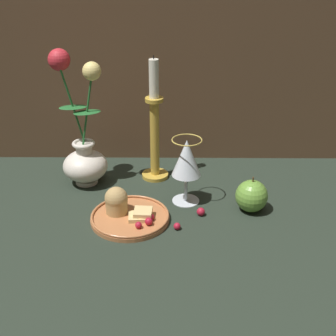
{
  "coord_description": "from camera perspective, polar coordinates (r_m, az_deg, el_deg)",
  "views": [
    {
      "loc": [
        0.04,
        -0.98,
        0.61
      ],
      "look_at": [
        0.03,
        0.03,
        0.1
      ],
      "focal_mm": 50.0,
      "sensor_mm": 36.0,
      "label": 1
    }
  ],
  "objects": [
    {
      "name": "apple_beside_vase",
      "position": [
        1.15,
        10.13,
        -3.29
      ],
      "size": [
        0.08,
        0.08,
        0.09
      ],
      "color": "#669938",
      "rests_on": "ground_plane"
    },
    {
      "name": "berry_front_center",
      "position": [
        1.13,
        4.03,
        -5.34
      ],
      "size": [
        0.02,
        0.02,
        0.02
      ],
      "primitive_type": "sphere",
      "color": "#AD192D",
      "rests_on": "ground_plane"
    },
    {
      "name": "plate_with_pastries",
      "position": [
        1.11,
        -5.09,
        -5.37
      ],
      "size": [
        0.19,
        0.19,
        0.08
      ],
      "color": "#B77042",
      "rests_on": "ground_plane"
    },
    {
      "name": "candlestick",
      "position": [
        1.25,
        -1.65,
        4.67
      ],
      "size": [
        0.07,
        0.07,
        0.34
      ],
      "color": "gold",
      "rests_on": "ground_plane"
    },
    {
      "name": "berry_near_plate",
      "position": [
        1.08,
        1.11,
        -7.11
      ],
      "size": [
        0.02,
        0.02,
        0.02
      ],
      "primitive_type": "sphere",
      "color": "#AD192D",
      "rests_on": "ground_plane"
    },
    {
      "name": "vase",
      "position": [
        1.25,
        -10.31,
        2.38
      ],
      "size": [
        0.13,
        0.12,
        0.36
      ],
      "color": "silver",
      "rests_on": "ground_plane"
    },
    {
      "name": "wine_glass",
      "position": [
        1.13,
        2.27,
        0.95
      ],
      "size": [
        0.07,
        0.07,
        0.17
      ],
      "color": "silver",
      "rests_on": "ground_plane"
    },
    {
      "name": "ground_plane",
      "position": [
        1.15,
        -1.6,
        -5.07
      ],
      "size": [
        2.4,
        2.4,
        0.0
      ],
      "primitive_type": "plane",
      "color": "#232D23",
      "rests_on": "ground"
    }
  ]
}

